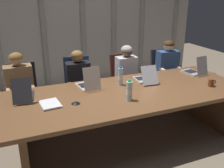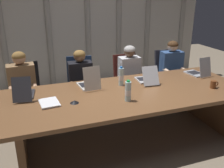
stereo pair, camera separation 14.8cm
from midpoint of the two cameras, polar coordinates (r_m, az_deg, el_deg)
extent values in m
plane|color=#7F705B|center=(3.72, 4.57, -12.39)|extent=(10.80, 10.80, 0.00)
cube|color=brown|center=(3.39, 4.91, -2.23)|extent=(3.31, 1.31, 0.05)
cube|color=black|center=(3.42, 4.87, -3.24)|extent=(2.82, 0.10, 0.06)
cube|color=brown|center=(3.30, -18.68, -11.26)|extent=(0.08, 1.11, 0.69)
cube|color=brown|center=(4.28, 22.24, -4.18)|extent=(0.08, 1.11, 0.69)
cube|color=beige|center=(5.42, -5.52, 12.86)|extent=(5.40, 0.10, 2.61)
cylinder|color=#A39E96|center=(5.21, -23.06, 11.06)|extent=(0.12, 0.12, 2.56)
cylinder|color=#A39E96|center=(5.23, -13.42, 12.14)|extent=(0.12, 0.12, 2.56)
cylinder|color=#A39E96|center=(5.38, -4.71, 12.83)|extent=(0.12, 0.12, 2.56)
cylinder|color=#A39E96|center=(5.60, 2.30, 13.18)|extent=(0.12, 0.12, 2.56)
cylinder|color=#A39E96|center=(5.89, 8.77, 13.33)|extent=(0.12, 0.12, 2.56)
cylinder|color=#A39E96|center=(6.37, 16.24, 13.30)|extent=(0.12, 0.12, 2.56)
cube|color=#2D2D33|center=(3.43, -17.97, -2.31)|extent=(0.27, 0.35, 0.02)
cube|color=black|center=(3.45, -17.95, -2.00)|extent=(0.21, 0.20, 0.00)
cube|color=#2D2D33|center=(3.18, -18.60, -1.23)|extent=(0.24, 0.14, 0.29)
cube|color=black|center=(3.18, -18.60, -1.15)|extent=(0.21, 0.12, 0.26)
cube|color=beige|center=(3.58, -4.41, -0.37)|extent=(0.27, 0.36, 0.02)
cube|color=black|center=(3.60, -4.55, -0.09)|extent=(0.22, 0.20, 0.00)
cube|color=beige|center=(3.35, -3.28, 1.23)|extent=(0.24, 0.09, 0.32)
cube|color=black|center=(3.36, -3.32, 1.27)|extent=(0.22, 0.07, 0.29)
cube|color=#BCBCC1|center=(3.84, 8.53, 0.94)|extent=(0.26, 0.32, 0.02)
cube|color=black|center=(3.86, 8.41, 1.19)|extent=(0.21, 0.18, 0.00)
cube|color=#BCBCC1|center=(3.62, 9.94, 1.85)|extent=(0.25, 0.16, 0.25)
cube|color=black|center=(3.62, 9.90, 1.91)|extent=(0.22, 0.14, 0.23)
cube|color=#A8ADB7|center=(4.34, 19.27, 2.27)|extent=(0.25, 0.34, 0.02)
cube|color=black|center=(4.35, 19.07, 2.48)|extent=(0.21, 0.20, 0.00)
cube|color=#A8ADB7|center=(4.17, 21.40, 3.54)|extent=(0.23, 0.10, 0.30)
cube|color=black|center=(4.17, 21.35, 3.58)|extent=(0.20, 0.09, 0.27)
cube|color=black|center=(4.17, -17.72, -3.19)|extent=(0.49, 0.49, 0.08)
cube|color=black|center=(4.27, -18.20, 1.50)|extent=(0.44, 0.13, 0.50)
cylinder|color=#262628|center=(4.25, -17.42, -5.75)|extent=(0.05, 0.05, 0.33)
cylinder|color=black|center=(4.33, -17.16, -7.97)|extent=(0.60, 0.60, 0.04)
cube|color=navy|center=(4.26, -6.06, -1.74)|extent=(0.55, 0.55, 0.08)
cube|color=navy|center=(4.37, -6.42, 2.96)|extent=(0.45, 0.19, 0.52)
cylinder|color=#262628|center=(4.34, -5.95, -4.27)|extent=(0.05, 0.05, 0.33)
cylinder|color=black|center=(4.42, -5.87, -6.47)|extent=(0.60, 0.60, 0.04)
cube|color=#511E19|center=(4.53, 4.89, -0.31)|extent=(0.49, 0.49, 0.08)
cube|color=#511E19|center=(4.63, 3.81, 3.85)|extent=(0.43, 0.13, 0.48)
cylinder|color=#262628|center=(4.61, 4.81, -2.72)|extent=(0.05, 0.05, 0.33)
cylinder|color=black|center=(4.69, 4.74, -4.82)|extent=(0.60, 0.60, 0.04)
cube|color=#2D2D38|center=(4.92, 13.74, 0.85)|extent=(0.52, 0.52, 0.08)
cube|color=#2D2D38|center=(5.02, 12.85, 4.78)|extent=(0.44, 0.16, 0.50)
cylinder|color=#262628|center=(4.99, 13.54, -1.39)|extent=(0.05, 0.05, 0.33)
cylinder|color=black|center=(5.06, 13.37, -3.35)|extent=(0.60, 0.60, 0.04)
cube|color=olive|center=(4.04, -18.80, 0.59)|extent=(0.41, 0.24, 0.53)
sphere|color=tan|center=(3.94, -19.41, 5.61)|extent=(0.19, 0.19, 0.19)
ellipsoid|color=olive|center=(3.93, -19.45, 5.95)|extent=(0.20, 0.20, 0.15)
cylinder|color=olive|center=(4.03, -16.54, 1.91)|extent=(0.08, 0.14, 0.27)
cylinder|color=tan|center=(3.87, -16.00, -0.65)|extent=(0.08, 0.30, 0.06)
cylinder|color=olive|center=(4.01, -21.32, 1.28)|extent=(0.08, 0.14, 0.27)
cylinder|color=tan|center=(3.85, -20.98, -1.31)|extent=(0.08, 0.30, 0.06)
cylinder|color=#262833|center=(3.96, -16.66, -4.13)|extent=(0.15, 0.41, 0.13)
cylinder|color=#262833|center=(3.89, -16.05, -7.94)|extent=(0.11, 0.11, 0.43)
cylinder|color=#262833|center=(3.96, -19.53, -4.52)|extent=(0.15, 0.41, 0.13)
cylinder|color=#262833|center=(3.88, -18.99, -8.35)|extent=(0.11, 0.11, 0.43)
cube|color=black|center=(4.14, -6.17, 1.77)|extent=(0.40, 0.25, 0.48)
sphere|color=#8C6647|center=(4.05, -6.35, 6.36)|extent=(0.19, 0.19, 0.19)
ellipsoid|color=olive|center=(4.04, -6.37, 6.68)|extent=(0.19, 0.19, 0.14)
cylinder|color=black|center=(4.15, -4.01, 2.63)|extent=(0.08, 0.14, 0.27)
cylinder|color=#8C6647|center=(4.00, -3.38, 0.15)|extent=(0.09, 0.30, 0.06)
cylinder|color=black|center=(4.11, -8.41, 2.25)|extent=(0.08, 0.14, 0.27)
cylinder|color=#8C6647|center=(3.95, -7.94, -0.28)|extent=(0.09, 0.30, 0.06)
cylinder|color=#262833|center=(4.07, -4.18, -2.61)|extent=(0.16, 0.41, 0.13)
cylinder|color=#262833|center=(4.00, -3.60, -6.32)|extent=(0.11, 0.11, 0.43)
cylinder|color=#262833|center=(4.04, -6.97, -2.89)|extent=(0.16, 0.41, 0.13)
cylinder|color=#262833|center=(3.97, -6.45, -6.63)|extent=(0.11, 0.11, 0.43)
cube|color=silver|center=(4.41, 4.89, 3.03)|extent=(0.35, 0.22, 0.49)
sphere|color=brown|center=(4.32, 5.03, 7.44)|extent=(0.20, 0.20, 0.20)
ellipsoid|color=#B2ADA8|center=(4.32, 5.04, 7.75)|extent=(0.20, 0.20, 0.15)
cylinder|color=silver|center=(4.46, 6.63, 3.88)|extent=(0.07, 0.14, 0.27)
cylinder|color=brown|center=(4.31, 7.76, 1.63)|extent=(0.07, 0.30, 0.06)
cylinder|color=silver|center=(4.34, 3.14, 3.54)|extent=(0.07, 0.14, 0.27)
cylinder|color=brown|center=(4.20, 4.18, 1.22)|extent=(0.07, 0.30, 0.06)
cylinder|color=#262833|center=(4.38, 7.03, -1.03)|extent=(0.13, 0.40, 0.13)
cylinder|color=#262833|center=(4.31, 7.95, -4.42)|extent=(0.11, 0.11, 0.43)
cylinder|color=#262833|center=(4.30, 4.62, -1.36)|extent=(0.13, 0.40, 0.13)
cylinder|color=#262833|center=(4.23, 5.51, -4.82)|extent=(0.11, 0.11, 0.43)
cube|color=#335184|center=(4.81, 14.16, 4.15)|extent=(0.41, 0.26, 0.52)
sphere|color=beige|center=(4.73, 14.54, 8.34)|extent=(0.19, 0.19, 0.19)
ellipsoid|color=#472D19|center=(4.72, 14.57, 8.63)|extent=(0.20, 0.20, 0.14)
cylinder|color=#335184|center=(4.87, 15.96, 5.04)|extent=(0.08, 0.14, 0.27)
cylinder|color=beige|center=(4.73, 17.04, 2.99)|extent=(0.09, 0.30, 0.06)
cylinder|color=#335184|center=(4.72, 12.46, 4.86)|extent=(0.08, 0.14, 0.27)
cylinder|color=beige|center=(4.57, 13.48, 2.75)|extent=(0.09, 0.30, 0.06)
cylinder|color=#262833|center=(4.78, 16.02, 0.20)|extent=(0.17, 0.41, 0.13)
cylinder|color=#262833|center=(4.71, 16.83, -2.90)|extent=(0.11, 0.11, 0.43)
cylinder|color=#262833|center=(4.69, 13.89, -0.01)|extent=(0.17, 0.41, 0.13)
cylinder|color=#262833|center=(4.62, 14.68, -3.17)|extent=(0.11, 0.11, 0.43)
cylinder|color=silver|center=(3.58, 3.28, 1.63)|extent=(0.07, 0.07, 0.25)
cylinder|color=white|center=(3.58, 3.28, 1.44)|extent=(0.07, 0.07, 0.08)
cylinder|color=blue|center=(3.53, 3.33, 3.75)|extent=(0.04, 0.04, 0.02)
cylinder|color=silver|center=(3.07, 5.05, -1.71)|extent=(0.08, 0.08, 0.25)
cylinder|color=white|center=(3.08, 5.05, -1.92)|extent=(0.08, 0.08, 0.07)
cylinder|color=green|center=(3.03, 5.13, 0.66)|extent=(0.04, 0.04, 0.02)
cylinder|color=brown|center=(3.79, 23.06, -0.09)|extent=(0.08, 0.08, 0.11)
torus|color=brown|center=(3.82, 23.63, 0.00)|extent=(0.08, 0.01, 0.08)
cone|color=black|center=(3.06, -7.17, -4.03)|extent=(0.11, 0.11, 0.03)
cube|color=silver|center=(3.11, -12.75, -4.21)|extent=(0.25, 0.32, 0.02)
cylinder|color=silver|center=(2.97, -12.39, -5.14)|extent=(0.21, 0.03, 0.01)
camera|label=1|loc=(0.07, -88.74, 0.47)|focal=40.21mm
camera|label=2|loc=(0.07, 91.26, -0.47)|focal=40.21mm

